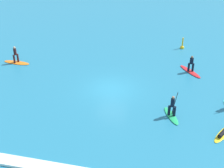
{
  "coord_description": "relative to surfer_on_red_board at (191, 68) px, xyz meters",
  "views": [
    {
      "loc": [
        5.55,
        -23.94,
        14.8
      ],
      "look_at": [
        0.0,
        0.0,
        0.5
      ],
      "focal_mm": 52.48,
      "sensor_mm": 36.0,
      "label": 1
    }
  ],
  "objects": [
    {
      "name": "ground_plane",
      "position": [
        -6.61,
        -4.78,
        -0.42
      ],
      "size": [
        120.0,
        120.0,
        0.0
      ],
      "primitive_type": "plane",
      "color": "teal",
      "rests_on": "ground"
    },
    {
      "name": "marker_buoy",
      "position": [
        -1.02,
        5.46,
        -0.19
      ],
      "size": [
        0.43,
        0.43,
        1.36
      ],
      "color": "yellow",
      "rests_on": "ground_plane"
    },
    {
      "name": "surfer_on_orange_board",
      "position": [
        -17.17,
        -1.98,
        0.0
      ],
      "size": [
        2.82,
        0.92,
        1.8
      ],
      "rotation": [
        0.0,
        0.0,
        6.23
      ],
      "color": "orange",
      "rests_on": "ground_plane"
    },
    {
      "name": "surfer_on_red_board",
      "position": [
        0.0,
        0.0,
        0.0
      ],
      "size": [
        2.36,
        2.67,
        1.7
      ],
      "rotation": [
        0.0,
        0.0,
        2.26
      ],
      "color": "red",
      "rests_on": "ground_plane"
    },
    {
      "name": "surfer_on_yellow_board",
      "position": [
        2.55,
        -9.03,
        -0.29
      ],
      "size": [
        1.78,
        2.64,
        0.37
      ],
      "rotation": [
        0.0,
        0.0,
        1.09
      ],
      "color": "yellow",
      "rests_on": "ground_plane"
    },
    {
      "name": "surfer_on_green_board",
      "position": [
        -1.25,
        -7.72,
        0.06
      ],
      "size": [
        1.61,
        2.42,
        2.03
      ],
      "rotation": [
        0.0,
        0.0,
        2.04
      ],
      "color": "#23B266",
      "rests_on": "ground_plane"
    }
  ]
}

